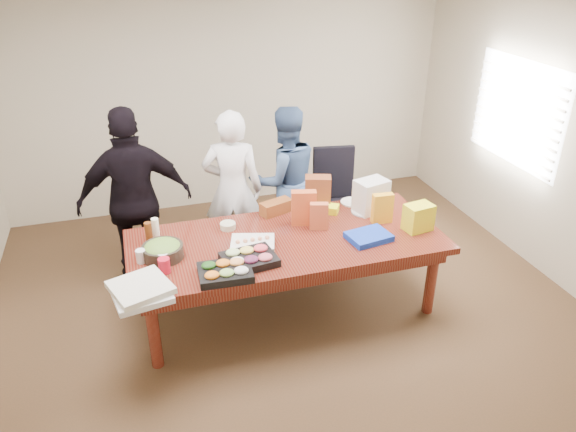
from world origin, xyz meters
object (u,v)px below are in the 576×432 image
object	(u,v)px
office_chair	(339,204)
sheet_cake	(253,244)
person_right	(285,180)
salad_bowl	(163,251)
conference_table	(287,274)
person_center	(233,190)

from	to	relation	value
office_chair	sheet_cake	distance (m)	1.58
person_right	salad_bowl	world-z (taller)	person_right
office_chair	salad_bowl	xyz separation A→B (m)	(-1.97, -0.93, 0.27)
salad_bowl	conference_table	bearing A→B (deg)	-0.13
person_right	salad_bowl	bearing A→B (deg)	32.97
person_right	conference_table	bearing A→B (deg)	68.74
person_center	sheet_cake	size ratio (longest dim) A/B	4.50
office_chair	person_center	bearing A→B (deg)	-173.06
office_chair	salad_bowl	distance (m)	2.19
conference_table	salad_bowl	bearing A→B (deg)	179.87
office_chair	sheet_cake	bearing A→B (deg)	-131.30
person_center	salad_bowl	world-z (taller)	person_center
person_right	salad_bowl	size ratio (longest dim) A/B	4.72
person_center	salad_bowl	xyz separation A→B (m)	(-0.81, -0.98, -0.04)
person_center	salad_bowl	bearing A→B (deg)	67.58
office_chair	person_right	xyz separation A→B (m)	(-0.57, 0.18, 0.28)
conference_table	office_chair	size ratio (longest dim) A/B	2.60
office_chair	person_center	size ratio (longest dim) A/B	0.64
person_center	person_right	size ratio (longest dim) A/B	1.03
sheet_cake	salad_bowl	bearing A→B (deg)	-168.59
person_center	person_right	world-z (taller)	person_center
office_chair	sheet_cake	xyz separation A→B (m)	(-1.21, -0.99, 0.24)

